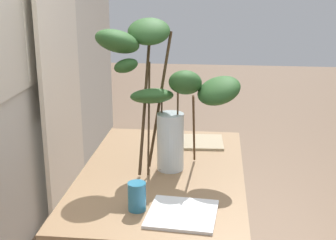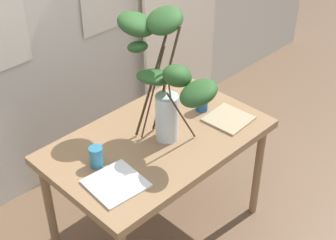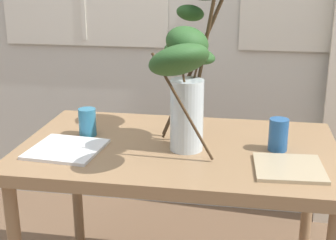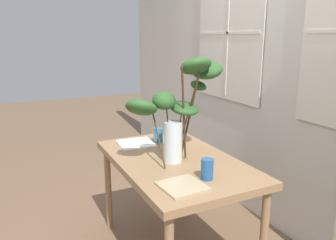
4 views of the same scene
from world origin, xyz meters
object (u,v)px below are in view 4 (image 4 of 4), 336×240
vase_with_branches (179,102)px  drinking_glass_blue_left (158,135)px  plate_square_left (136,144)px  dining_table (175,169)px  plate_square_right (182,186)px  drinking_glass_blue_right (207,169)px

vase_with_branches → drinking_glass_blue_left: size_ratio=6.40×
drinking_glass_blue_left → plate_square_left: size_ratio=0.44×
dining_table → plate_square_right: size_ratio=5.25×
drinking_glass_blue_left → plate_square_left: drinking_glass_blue_left is taller
plate_square_left → plate_square_right: same height
plate_square_right → drinking_glass_blue_right: bearing=99.9°
drinking_glass_blue_left → drinking_glass_blue_right: 0.79m
drinking_glass_blue_left → plate_square_right: 0.85m
drinking_glass_blue_left → plate_square_left: 0.19m
drinking_glass_blue_right → plate_square_right: 0.20m
drinking_glass_blue_right → plate_square_right: bearing=-80.1°
dining_table → drinking_glass_blue_left: drinking_glass_blue_left is taller
vase_with_branches → plate_square_left: size_ratio=2.82×
vase_with_branches → drinking_glass_blue_left: 0.58m
dining_table → drinking_glass_blue_right: bearing=2.1°
plate_square_left → drinking_glass_blue_right: bearing=10.1°
dining_table → plate_square_left: plate_square_left is taller
drinking_glass_blue_left → drinking_glass_blue_right: bearing=-2.9°
plate_square_right → plate_square_left: bearing=177.2°
dining_table → vase_with_branches: (0.06, 0.00, 0.49)m
dining_table → drinking_glass_blue_left: 0.42m
dining_table → plate_square_left: (-0.42, -0.13, 0.08)m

